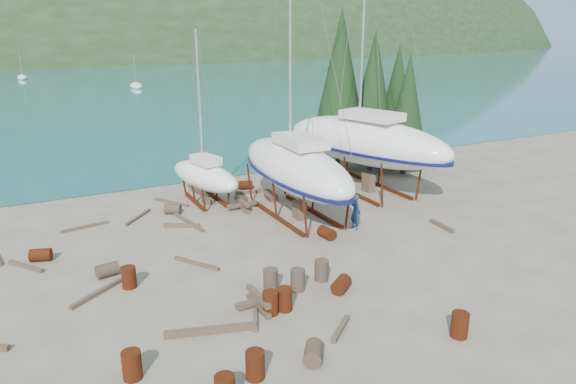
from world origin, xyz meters
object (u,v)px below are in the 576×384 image
large_sailboat_far (365,141)px  small_sailboat_shore (205,175)px  large_sailboat_near (295,167)px  worker (356,212)px

large_sailboat_far → small_sailboat_shore: large_sailboat_far is taller
large_sailboat_near → worker: large_sailboat_near is taller
large_sailboat_far → worker: 7.53m
large_sailboat_far → worker: (-4.51, -5.59, -2.28)m
large_sailboat_near → small_sailboat_shore: large_sailboat_near is taller
small_sailboat_shore → worker: small_sailboat_shore is taller
large_sailboat_near → worker: (1.83, -3.19, -1.89)m
large_sailboat_near → small_sailboat_shore: 6.00m
large_sailboat_near → large_sailboat_far: size_ratio=0.89×
small_sailboat_shore → worker: size_ratio=5.34×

